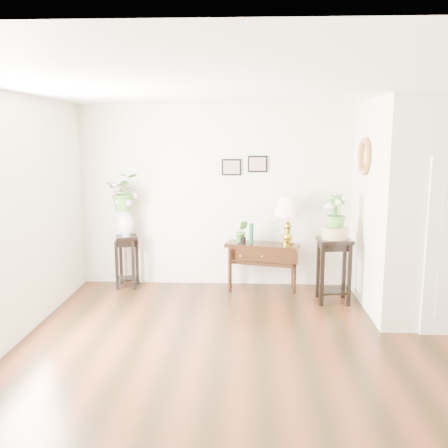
# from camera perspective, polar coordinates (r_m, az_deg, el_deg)

# --- Properties ---
(floor) EXTENTS (6.00, 5.50, 0.02)m
(floor) POSITION_cam_1_polar(r_m,az_deg,el_deg) (5.46, 6.98, -15.16)
(floor) COLOR #542713
(floor) RESTS_ON ground
(ceiling) EXTENTS (6.00, 5.50, 0.02)m
(ceiling) POSITION_cam_1_polar(r_m,az_deg,el_deg) (4.97, 7.69, 15.50)
(ceiling) COLOR white
(ceiling) RESTS_ON ground
(wall_back) EXTENTS (6.00, 0.02, 2.80)m
(wall_back) POSITION_cam_1_polar(r_m,az_deg,el_deg) (7.75, 5.67, 3.15)
(wall_back) COLOR silver
(wall_back) RESTS_ON ground
(wall_front) EXTENTS (6.00, 0.02, 2.80)m
(wall_front) POSITION_cam_1_polar(r_m,az_deg,el_deg) (2.40, 12.77, -12.65)
(wall_front) COLOR silver
(wall_front) RESTS_ON ground
(partition) EXTENTS (1.80, 1.95, 2.80)m
(partition) POSITION_cam_1_polar(r_m,az_deg,el_deg) (7.22, 22.98, 1.91)
(partition) COLOR silver
(partition) RESTS_ON floor
(art_print_left) EXTENTS (0.30, 0.02, 0.25)m
(art_print_left) POSITION_cam_1_polar(r_m,az_deg,el_deg) (7.68, 0.85, 6.51)
(art_print_left) COLOR black
(art_print_left) RESTS_ON wall_back
(art_print_right) EXTENTS (0.30, 0.02, 0.25)m
(art_print_right) POSITION_cam_1_polar(r_m,az_deg,el_deg) (7.67, 3.86, 6.86)
(art_print_right) COLOR black
(art_print_right) RESTS_ON wall_back
(wall_ornament) EXTENTS (0.07, 0.51, 0.51)m
(wall_ornament) POSITION_cam_1_polar(r_m,az_deg,el_deg) (7.02, 15.72, 7.45)
(wall_ornament) COLOR #AE7335
(wall_ornament) RESTS_ON partition
(console_table) EXTENTS (1.14, 0.62, 0.72)m
(console_table) POSITION_cam_1_polar(r_m,az_deg,el_deg) (7.61, 4.35, -4.92)
(console_table) COLOR black
(console_table) RESTS_ON floor
(table_lamp) EXTENTS (0.42, 0.42, 0.73)m
(table_lamp) POSITION_cam_1_polar(r_m,az_deg,el_deg) (7.48, 7.32, 0.36)
(table_lamp) COLOR gold
(table_lamp) RESTS_ON console_table
(green_vase) EXTENTS (0.07, 0.07, 0.31)m
(green_vase) POSITION_cam_1_polar(r_m,az_deg,el_deg) (7.49, 3.14, -0.97)
(green_vase) COLOR #15492A
(green_vase) RESTS_ON console_table
(potted_plant) EXTENTS (0.19, 0.15, 0.34)m
(potted_plant) POSITION_cam_1_polar(r_m,az_deg,el_deg) (7.49, 2.05, -0.97)
(potted_plant) COLOR #42832F
(potted_plant) RESTS_ON console_table
(plant_stand_a) EXTENTS (0.39, 0.39, 0.81)m
(plant_stand_a) POSITION_cam_1_polar(r_m,az_deg,el_deg) (7.87, -11.01, -4.25)
(plant_stand_a) COLOR black
(plant_stand_a) RESTS_ON floor
(porcelain_vase) EXTENTS (0.26, 0.26, 0.44)m
(porcelain_vase) POSITION_cam_1_polar(r_m,az_deg,el_deg) (7.74, -11.17, 0.29)
(porcelain_vase) COLOR silver
(porcelain_vase) RESTS_ON plant_stand_a
(lily_arrangement) EXTENTS (0.56, 0.49, 0.58)m
(lily_arrangement) POSITION_cam_1_polar(r_m,az_deg,el_deg) (7.68, -11.28, 3.71)
(lily_arrangement) COLOR #42832F
(lily_arrangement) RESTS_ON porcelain_vase
(plant_stand_b) EXTENTS (0.48, 0.48, 0.91)m
(plant_stand_b) POSITION_cam_1_polar(r_m,az_deg,el_deg) (7.21, 12.40, -5.19)
(plant_stand_b) COLOR black
(plant_stand_b) RESTS_ON floor
(ceramic_bowl) EXTENTS (0.37, 0.37, 0.16)m
(ceramic_bowl) POSITION_cam_1_polar(r_m,az_deg,el_deg) (7.09, 12.56, -1.00)
(ceramic_bowl) COLOR tan
(ceramic_bowl) RESTS_ON plant_stand_b
(narcissus) EXTENTS (0.35, 0.35, 0.49)m
(narcissus) POSITION_cam_1_polar(r_m,az_deg,el_deg) (7.04, 12.65, 1.30)
(narcissus) COLOR #42832F
(narcissus) RESTS_ON ceramic_bowl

